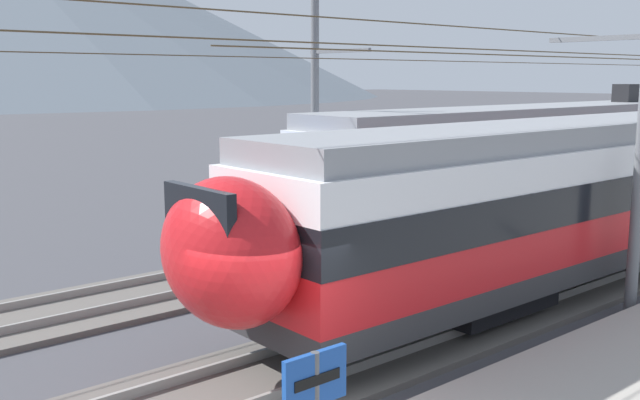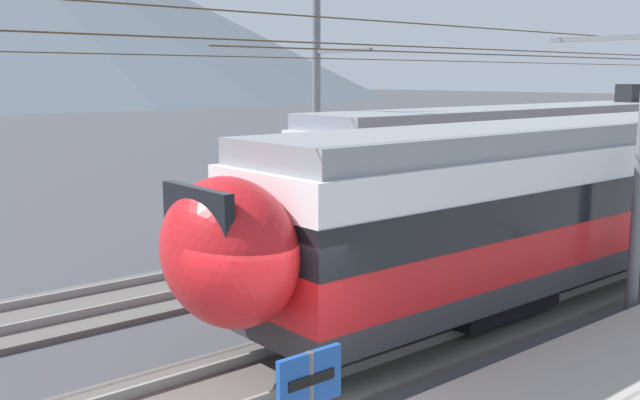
% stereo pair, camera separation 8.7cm
% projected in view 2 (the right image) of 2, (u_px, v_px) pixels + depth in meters
% --- Properties ---
extents(track_near, '(120.00, 3.00, 0.28)m').
position_uv_depth(track_near, '(222.00, 396.00, 10.90)').
color(track_near, '#5B5651').
rests_on(track_near, ground).
extents(track_far, '(120.00, 3.00, 0.28)m').
position_uv_depth(track_far, '(81.00, 308.00, 15.05)').
color(track_far, '#5B5651').
rests_on(track_far, ground).
extents(train_far_track, '(26.03, 3.04, 4.27)m').
position_uv_depth(train_far_track, '(566.00, 150.00, 26.09)').
color(train_far_track, '#2D2D30').
rests_on(train_far_track, track_far).
extents(catenary_mast_mid, '(41.21, 2.31, 7.20)m').
position_uv_depth(catenary_mast_mid, '(636.00, 130.00, 14.24)').
color(catenary_mast_mid, slate).
rests_on(catenary_mast_mid, ground).
extents(catenary_mast_far_side, '(41.21, 2.43, 7.39)m').
position_uv_depth(catenary_mast_far_side, '(320.00, 110.00, 21.03)').
color(catenary_mast_far_side, slate).
rests_on(catenary_mast_far_side, ground).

